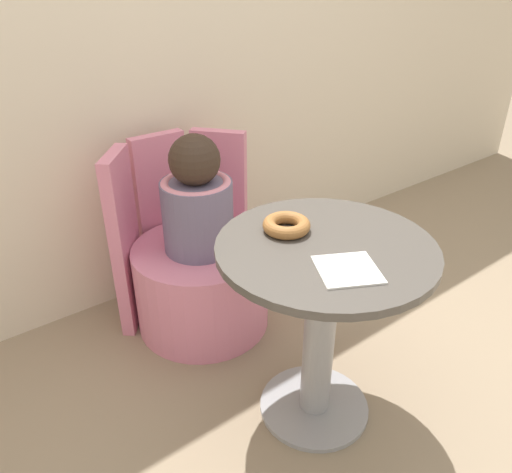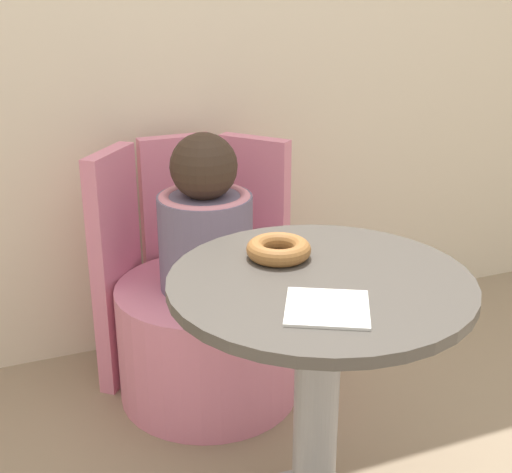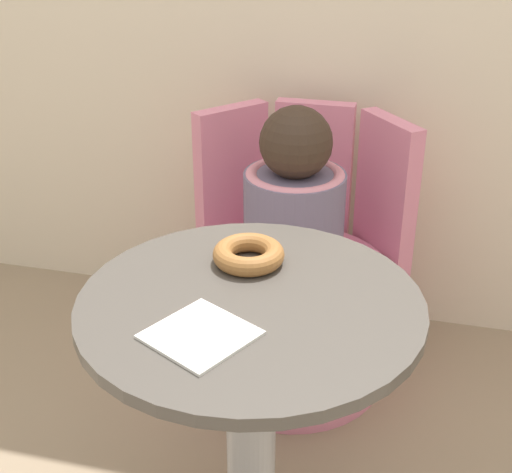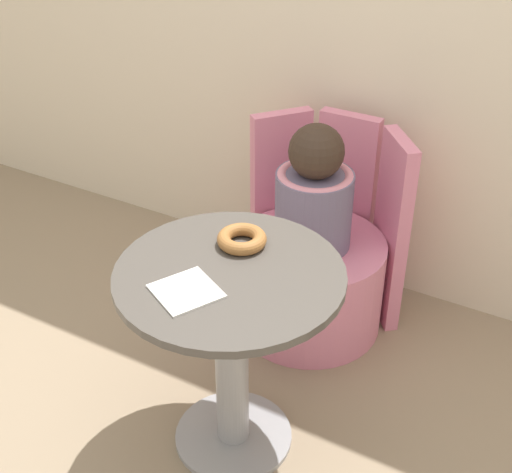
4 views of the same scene
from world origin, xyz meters
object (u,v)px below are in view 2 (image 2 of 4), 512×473
object	(u,v)px
round_table	(318,362)
tub_chair	(208,340)
donut	(279,249)
child_figure	(205,222)

from	to	relation	value
round_table	tub_chair	distance (m)	0.70
round_table	donut	xyz separation A→B (m)	(-0.04, 0.13, 0.22)
child_figure	donut	xyz separation A→B (m)	(0.01, -0.51, 0.11)
round_table	tub_chair	world-z (taller)	round_table
tub_chair	child_figure	xyz separation A→B (m)	(0.00, 0.00, 0.39)
round_table	child_figure	distance (m)	0.65
round_table	tub_chair	size ratio (longest dim) A/B	1.19
tub_chair	donut	world-z (taller)	donut
child_figure	donut	bearing A→B (deg)	-89.29
round_table	donut	world-z (taller)	donut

